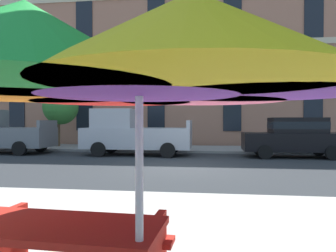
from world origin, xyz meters
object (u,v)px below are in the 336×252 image
(pickup_silver, at_px, (132,134))
(sedan_black, at_px, (295,136))
(street_tree_left, at_px, (60,105))
(patio_umbrella, at_px, (139,65))

(pickup_silver, distance_m, sedan_black, 7.40)
(street_tree_left, distance_m, patio_umbrella, 17.88)
(pickup_silver, distance_m, street_tree_left, 6.23)
(sedan_black, distance_m, patio_umbrella, 13.44)
(pickup_silver, xyz_separation_m, patio_umbrella, (3.16, -12.70, 1.02))
(sedan_black, height_order, patio_umbrella, patio_umbrella)
(sedan_black, relative_size, patio_umbrella, 1.36)
(street_tree_left, bearing_deg, patio_umbrella, -62.23)
(pickup_silver, bearing_deg, street_tree_left, 148.94)
(street_tree_left, relative_size, patio_umbrella, 1.14)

